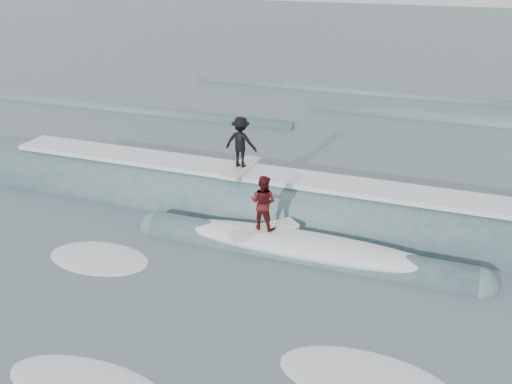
% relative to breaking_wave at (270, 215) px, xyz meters
% --- Properties ---
extents(ground, '(160.00, 160.00, 0.00)m').
position_rel_breaking_wave_xyz_m(ground, '(-0.19, -4.86, -0.04)').
color(ground, '#435A62').
rests_on(ground, ground).
extents(breaking_wave, '(23.21, 4.05, 2.55)m').
position_rel_breaking_wave_xyz_m(breaking_wave, '(0.00, 0.00, 0.00)').
color(breaking_wave, '#395B61').
rests_on(breaking_wave, ground).
extents(surfer_black, '(1.03, 2.01, 1.67)m').
position_rel_breaking_wave_xyz_m(surfer_black, '(-1.06, 0.23, 2.10)').
color(surfer_black, silver).
rests_on(surfer_black, ground).
extents(surfer_red, '(1.75, 1.85, 1.63)m').
position_rel_breaking_wave_xyz_m(surfer_red, '(0.48, -1.97, 1.23)').
color(surfer_red, silver).
rests_on(surfer_red, ground).
extents(whitewater, '(12.29, 6.60, 0.10)m').
position_rel_breaking_wave_xyz_m(whitewater, '(1.10, -6.48, -0.04)').
color(whitewater, white).
rests_on(whitewater, ground).
extents(far_swells, '(43.83, 8.65, 0.80)m').
position_rel_breaking_wave_xyz_m(far_swells, '(-0.58, 12.79, -0.04)').
color(far_swells, '#395B61').
rests_on(far_swells, ground).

